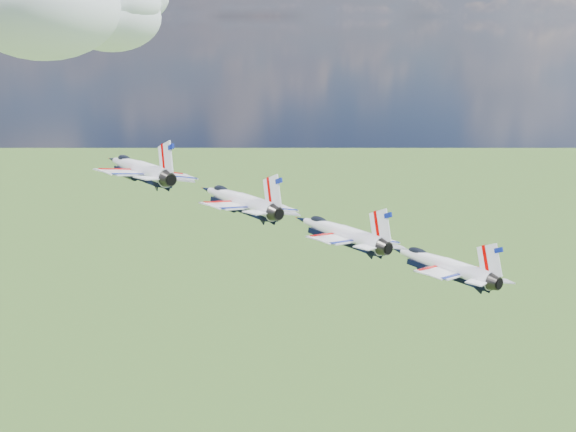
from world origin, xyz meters
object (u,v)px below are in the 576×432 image
jet_1 (238,200)px  jet_3 (441,265)px  jet_0 (138,168)px  jet_2 (339,232)px

jet_1 → jet_3: size_ratio=1.00×
jet_0 → jet_2: jet_0 is taller
jet_0 → jet_2: (18.90, -14.07, -6.88)m
jet_3 → jet_1: bearing=134.9°
jet_0 → jet_2: size_ratio=1.00×
jet_0 → jet_3: (28.35, -21.10, -10.32)m
jet_2 → jet_0: bearing=134.9°
jet_0 → jet_1: size_ratio=1.00×
jet_2 → jet_3: (9.45, -7.03, -3.44)m
jet_0 → jet_3: size_ratio=1.00×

